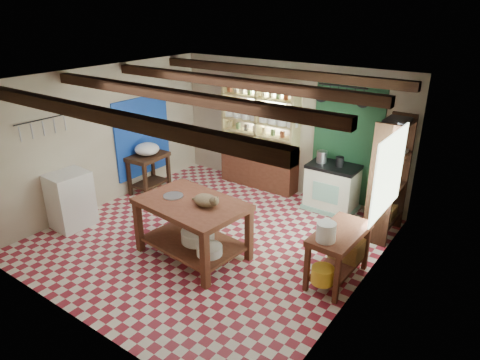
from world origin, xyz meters
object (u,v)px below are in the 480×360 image
Objects in this scene: work_table at (193,229)px; cat at (206,200)px; white_cabinet at (71,200)px; prep_table at (149,173)px; right_counter at (338,255)px; stove at (332,187)px.

work_table is 0.59m from cat.
white_cabinet reaches higher than work_table.
right_counter is (4.38, -0.60, -0.01)m from prep_table.
white_cabinet is 2.69m from cat.
right_counter is (4.40, 1.20, -0.10)m from white_cabinet.
stove is 4.67m from white_cabinet.
prep_table is 1.80m from white_cabinet.
white_cabinet is 4.56m from right_counter.
white_cabinet reaches higher than stove.
prep_table is at bearing -158.07° from stove.
cat is at bearing 14.29° from white_cabinet.
stove is 3.66m from prep_table.
work_table is at bearing 14.91° from white_cabinet.
work_table is 4.25× the size of cat.
stove is at bearing 45.97° from white_cabinet.
work_table is 2.65m from prep_table.
right_counter is at bearing 23.92° from work_table.
white_cabinet is (-3.40, -3.21, 0.04)m from stove.
white_cabinet is at bearing -94.37° from prep_table.
stove is 1.13× the size of prep_table.
prep_table is (-3.38, -1.41, -0.04)m from stove.
prep_table is (-2.32, 1.29, -0.05)m from work_table.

